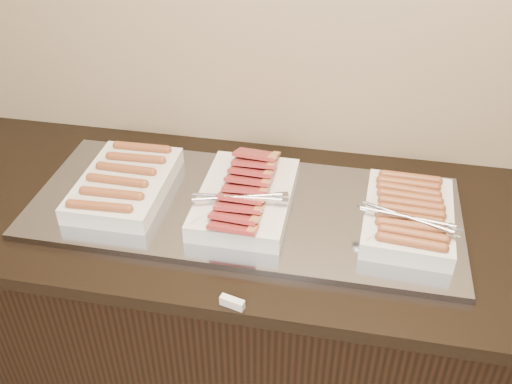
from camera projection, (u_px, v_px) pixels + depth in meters
counter at (255, 319)px, 1.88m from camera, size 2.06×0.76×0.90m
warming_tray at (244, 208)px, 1.61m from camera, size 1.20×0.50×0.02m
dish_left at (125, 183)px, 1.64m from camera, size 0.25×0.37×0.07m
dish_center at (245, 196)px, 1.58m from camera, size 0.27×0.40×0.09m
dish_right at (408, 215)px, 1.51m from camera, size 0.27×0.36×0.08m
label_holder at (232, 303)px, 1.32m from camera, size 0.06×0.03×0.02m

